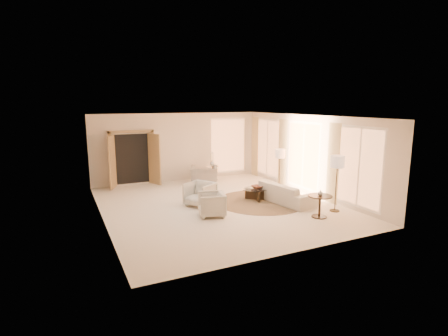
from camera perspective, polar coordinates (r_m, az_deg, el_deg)
name	(u,v)px	position (r m, az deg, el deg)	size (l,w,h in m)	color
room	(218,162)	(10.91, -0.99, 1.02)	(7.04, 8.04, 2.83)	#EFE2CC
windows_right	(305,156)	(12.80, 13.03, 1.96)	(0.10, 6.40, 2.40)	#F49F61
window_back_corner	(228,146)	(15.42, 0.71, 3.67)	(1.70, 0.10, 2.40)	#F49F61
curtains_right	(288,154)	(13.48, 10.48, 2.27)	(0.06, 5.20, 2.60)	tan
french_doors	(133,159)	(14.01, -14.66, 1.45)	(1.95, 0.66, 2.16)	#A38655
area_rug	(261,201)	(11.65, 5.99, -5.44)	(2.99, 2.99, 0.01)	#3E2C1C
sofa	(284,193)	(11.63, 9.84, -3.98)	(2.18, 0.85, 0.64)	beige
armchair_left	(200,193)	(11.07, -3.92, -4.07)	(0.81, 0.75, 0.83)	beige
armchair_right	(212,203)	(10.08, -2.00, -5.75)	(0.73, 0.69, 0.75)	beige
accent_chair	(204,172)	(14.02, -3.26, -0.69)	(1.07, 0.70, 0.94)	gray
coffee_table	(257,192)	(11.80, 5.40, -4.00)	(1.31, 1.31, 0.39)	black
end_table	(320,202)	(10.30, 15.38, -5.42)	(0.68, 0.68, 0.64)	black
side_table	(213,171)	(14.66, -1.89, -0.54)	(0.54, 0.54, 0.63)	#2F2718
floor_lamp_near	(280,155)	(12.96, 9.13, 2.04)	(0.37, 0.37, 1.54)	#2F2718
floor_lamp_far	(337,164)	(10.78, 18.03, 0.61)	(0.41, 0.41, 1.69)	#2F2718
bowl	(257,187)	(11.76, 5.41, -3.09)	(0.37, 0.37, 0.09)	brown
end_vase	(320,193)	(10.23, 15.45, -3.93)	(0.15, 0.15, 0.16)	silver
side_vase	(212,163)	(14.60, -1.89, 0.83)	(0.22, 0.22, 0.23)	silver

